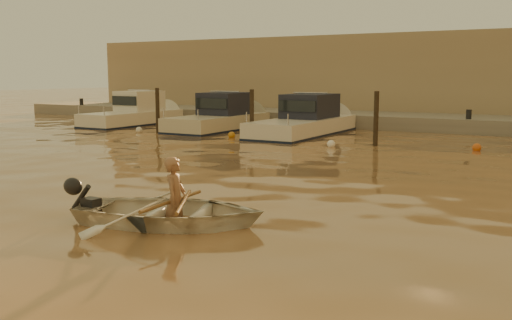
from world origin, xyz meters
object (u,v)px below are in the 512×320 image
Objects in this scene: moored_boat_2 at (303,120)px; waterfront_building at (455,78)px; moored_boat_0 at (132,113)px; moored_boat_1 at (218,117)px; person at (175,200)px; dinghy at (170,212)px.

waterfront_building is at bearing 69.16° from moored_boat_2.
waterfront_building is at bearing 38.08° from moored_boat_0.
moored_boat_2 is at bearing 0.00° from moored_boat_1.
moored_boat_1 is at bearing 180.00° from moored_boat_2.
moored_boat_1 and moored_boat_2 have the same top height.
moored_boat_1 is at bearing -128.19° from waterfront_building.
person is at bearing -72.89° from moored_boat_2.
dinghy is 0.24m from person.
dinghy is 0.49× the size of moored_boat_1.
moored_boat_2 is at bearing -110.84° from waterfront_building.
moored_boat_0 reaches higher than dinghy.
moored_boat_0 is at bearing 180.00° from moored_boat_2.
moored_boat_0 is 9.85m from moored_boat_2.
dinghy is 0.07× the size of waterfront_building.
moored_boat_1 is at bearing 11.81° from dinghy.
waterfront_building reaches higher than moored_boat_2.
dinghy is 0.49× the size of moored_boat_0.
person reaches higher than dinghy.
moored_boat_2 reaches higher than dinghy.
person is 0.22× the size of moored_boat_0.
moored_boat_1 is 0.89× the size of moored_boat_2.
moored_boat_0 and moored_boat_1 have the same top height.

